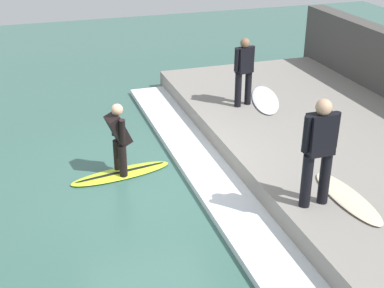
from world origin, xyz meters
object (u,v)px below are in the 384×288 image
(surfer_waiting_far, at_px, (319,147))
(surfboard_waiting_far, at_px, (348,198))
(surfboard_waiting_near, at_px, (265,99))
(surfboard_riding, at_px, (121,173))
(surfer_waiting_near, at_px, (244,68))
(surfer_riding, at_px, (119,135))

(surfer_waiting_far, xyz_separation_m, surfboard_waiting_far, (0.57, -0.05, -0.93))
(surfboard_waiting_near, bearing_deg, surfboard_riding, -156.09)
(surfer_waiting_far, bearing_deg, surfboard_waiting_far, -4.77)
(surfboard_waiting_near, bearing_deg, surfer_waiting_far, -105.71)
(surfboard_waiting_far, bearing_deg, surfer_waiting_near, 89.67)
(surfer_waiting_near, distance_m, surfer_waiting_far, 4.21)
(surfer_riding, xyz_separation_m, surfer_waiting_near, (3.07, 1.53, 0.50))
(surfer_waiting_near, bearing_deg, surfboard_waiting_near, 9.23)
(surfboard_riding, height_order, surfer_riding, surfer_riding)
(surfboard_riding, bearing_deg, surfboard_waiting_far, -41.45)
(surfboard_waiting_near, height_order, surfer_waiting_far, surfer_waiting_far)
(surfer_riding, height_order, surfer_waiting_near, surfer_waiting_near)
(surfboard_riding, bearing_deg, surfer_waiting_near, 26.49)
(surfboard_riding, xyz_separation_m, surfer_waiting_far, (2.47, -2.64, 1.38))
(surfboard_riding, distance_m, surfboard_waiting_far, 4.09)
(surfboard_riding, relative_size, surfboard_waiting_near, 1.02)
(surfboard_waiting_near, bearing_deg, surfer_waiting_near, -170.77)
(surfer_riding, height_order, surfer_waiting_far, surfer_waiting_far)
(surfboard_waiting_far, bearing_deg, surfboard_riding, 138.55)
(surfboard_waiting_far, bearing_deg, surfboard_waiting_near, 81.75)
(surfer_waiting_far, relative_size, surfboard_waiting_far, 1.01)
(surfboard_riding, height_order, surfboard_waiting_far, surfboard_waiting_far)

